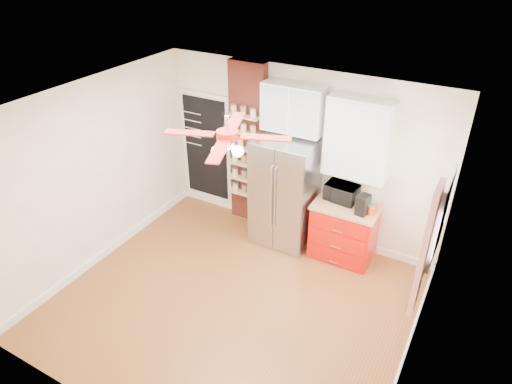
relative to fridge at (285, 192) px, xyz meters
The scene contains 21 objects.
floor 1.85m from the fridge, 88.24° to the right, with size 4.50×4.50×0.00m, color brown.
ceiling 2.45m from the fridge, 88.24° to the right, with size 4.50×4.50×0.00m, color white.
wall_back 0.60m from the fridge, 82.30° to the left, with size 4.50×0.02×2.70m, color #FFF6CD.
wall_front 3.66m from the fridge, 89.21° to the right, with size 4.50×0.02×2.70m, color #FFF6CD.
wall_left 2.78m from the fridge, 143.46° to the right, with size 0.02×4.00×2.70m, color #FFF6CD.
wall_right 2.86m from the fridge, 35.33° to the right, with size 0.02×4.00×2.70m, color #FFF6CD.
chalkboard 1.70m from the fridge, 168.59° to the left, with size 0.95×0.05×1.95m.
brick_pillar 0.97m from the fridge, 160.07° to the left, with size 0.60×0.16×2.70m, color #923727.
fridge is the anchor object (origin of this frame).
upper_glass_cabinet 1.29m from the fridge, 90.00° to the left, with size 0.90×0.35×0.70m, color white.
red_cabinet 1.06m from the fridge, ahead, with size 0.94×0.64×0.90m.
upper_shelf_unit 1.41m from the fridge, 12.78° to the left, with size 0.90×0.30×1.15m, color white.
window 2.49m from the fridge, 17.75° to the right, with size 0.04×0.75×1.05m, color white.
curtain 2.63m from the fridge, 29.86° to the right, with size 0.06×0.40×1.55m, color #B11717.
ceiling_fan 2.25m from the fridge, 88.24° to the right, with size 1.40×1.40×0.44m.
toaster_oven 0.87m from the fridge, ahead, with size 0.46×0.31×0.26m, color black.
coffee_maker 1.24m from the fridge, ahead, with size 0.14×0.21×0.29m, color black.
canister_left 1.34m from the fridge, ahead, with size 0.10×0.10×0.13m, color #BD360A.
canister_right 1.35m from the fridge, ahead, with size 0.11×0.11×0.13m, color #AE3309.
pantry_jar_oats 1.04m from the fridge, 169.81° to the left, with size 0.09×0.09×0.13m, color beige.
pantry_jar_beans 0.86m from the fridge, 164.14° to the left, with size 0.08×0.08×0.12m, color #9B6A4F.
Camera 1 is at (2.48, -3.82, 4.38)m, focal length 32.00 mm.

